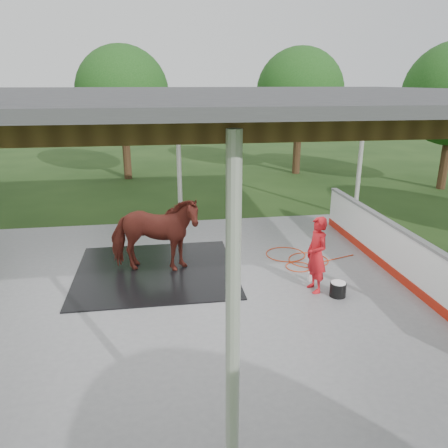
{
  "coord_description": "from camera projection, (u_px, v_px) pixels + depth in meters",
  "views": [
    {
      "loc": [
        -0.62,
        -8.2,
        4.26
      ],
      "look_at": [
        0.75,
        0.75,
        1.29
      ],
      "focal_mm": 35.0,
      "sensor_mm": 36.0,
      "label": 1
    }
  ],
  "objects": [
    {
      "name": "wash_bucket",
      "position": [
        338.0,
        289.0,
        8.94
      ],
      "size": [
        0.33,
        0.33,
        0.31
      ],
      "color": "black",
      "rests_on": "concrete_slab"
    },
    {
      "name": "ground",
      "position": [
        194.0,
        295.0,
        9.12
      ],
      "size": [
        100.0,
        100.0,
        0.0
      ],
      "primitive_type": "plane",
      "color": "#1E3814"
    },
    {
      "name": "handler",
      "position": [
        317.0,
        255.0,
        8.99
      ],
      "size": [
        0.47,
        0.64,
        1.62
      ],
      "primitive_type": "imported",
      "rotation": [
        0.0,
        0.0,
        -1.42
      ],
      "color": "red",
      "rests_on": "concrete_slab"
    },
    {
      "name": "concrete_slab",
      "position": [
        194.0,
        294.0,
        9.11
      ],
      "size": [
        12.0,
        10.0,
        0.05
      ],
      "primitive_type": "cube",
      "color": "slate",
      "rests_on": "ground"
    },
    {
      "name": "dasher_board",
      "position": [
        402.0,
        257.0,
        9.59
      ],
      "size": [
        0.16,
        8.0,
        1.15
      ],
      "color": "#AE1F0E",
      "rests_on": "concrete_slab"
    },
    {
      "name": "soap_bottle_a",
      "position": [
        310.0,
        275.0,
        9.62
      ],
      "size": [
        0.16,
        0.16,
        0.29
      ],
      "primitive_type": "imported",
      "rotation": [
        0.0,
        0.0,
        0.6
      ],
      "color": "silver",
      "rests_on": "concrete_slab"
    },
    {
      "name": "soap_bottle_b",
      "position": [
        337.0,
        287.0,
        9.15
      ],
      "size": [
        0.13,
        0.13,
        0.22
      ],
      "primitive_type": "imported",
      "rotation": [
        0.0,
        0.0,
        -0.41
      ],
      "color": "#338CD8",
      "rests_on": "concrete_slab"
    },
    {
      "name": "tree_belt",
      "position": [
        201.0,
        106.0,
        8.83
      ],
      "size": [
        28.0,
        28.0,
        5.8
      ],
      "color": "#382314",
      "rests_on": "ground"
    },
    {
      "name": "rubber_mat",
      "position": [
        156.0,
        271.0,
        10.15
      ],
      "size": [
        3.63,
        3.41,
        0.03
      ],
      "primitive_type": "cube",
      "color": "black",
      "rests_on": "concrete_slab"
    },
    {
      "name": "horse",
      "position": [
        154.0,
        234.0,
        9.87
      ],
      "size": [
        2.23,
        1.3,
        1.77
      ],
      "primitive_type": "imported",
      "rotation": [
        0.0,
        0.0,
        1.4
      ],
      "color": "maroon",
      "rests_on": "rubber_mat"
    },
    {
      "name": "hose_coil",
      "position": [
        297.0,
        258.0,
        10.86
      ],
      "size": [
        2.19,
        1.62,
        0.02
      ],
      "color": "red",
      "rests_on": "concrete_slab"
    },
    {
      "name": "pavilion_structure",
      "position": [
        189.0,
        98.0,
        7.88
      ],
      "size": [
        12.6,
        10.6,
        4.05
      ],
      "color": "beige",
      "rests_on": "ground"
    }
  ]
}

